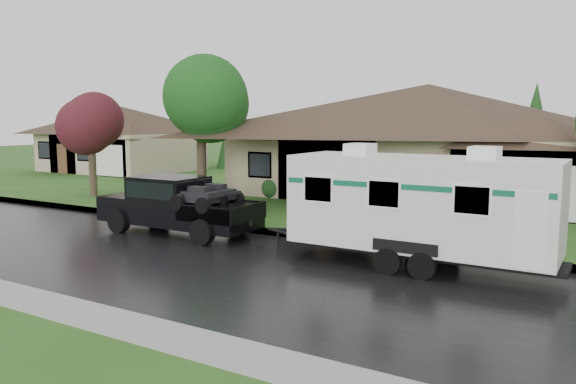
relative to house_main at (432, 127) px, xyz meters
The scene contains 11 objects.
ground 14.48m from the house_main, 99.41° to the right, with size 140.00×140.00×0.00m, color #294D18.
road 16.40m from the house_main, 98.24° to the right, with size 140.00×8.00×0.01m, color black.
curb 12.32m from the house_main, 101.19° to the right, with size 140.00×0.50×0.15m, color gray.
lawn 4.36m from the house_main, 153.11° to the left, with size 140.00×26.00×0.15m, color #294D18.
house_main is the anchor object (origin of this frame).
house_far 24.17m from the house_main, behind, with size 10.80×8.64×5.80m.
tree_left_green 11.48m from the house_main, 137.82° to the right, with size 3.96×3.96×6.56m.
tree_red 17.02m from the house_main, 148.74° to the right, with size 3.06×3.06×5.07m.
shrub_row 5.42m from the house_main, 93.69° to the right, with size 13.60×1.00×1.00m.
pickup_truck 14.37m from the house_main, 111.21° to the right, with size 6.01×2.28×2.00m.
travel_trailer 13.81m from the house_main, 74.36° to the right, with size 7.41×2.60×3.33m.
Camera 1 is at (10.60, -14.04, 4.01)m, focal length 35.00 mm.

